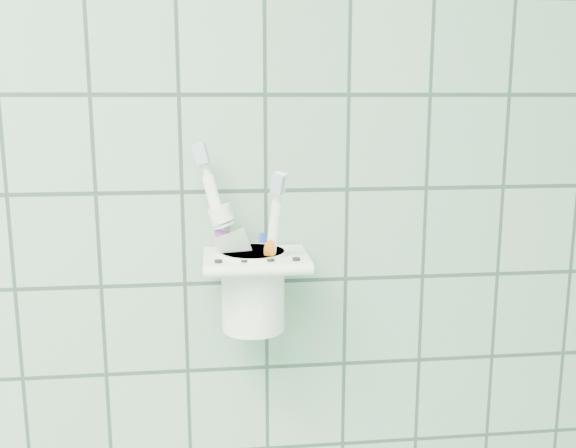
{
  "coord_description": "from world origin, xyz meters",
  "views": [
    {
      "loc": [
        0.61,
        0.47,
        1.47
      ],
      "look_at": [
        0.69,
        1.1,
        1.34
      ],
      "focal_mm": 40.0,
      "sensor_mm": 36.0,
      "label": 1
    }
  ],
  "objects_px": {
    "toothbrush_blue": "(259,243)",
    "toothpaste_tube": "(260,253)",
    "holder_bracket": "(256,261)",
    "cup": "(253,287)",
    "toothbrush_orange": "(262,242)",
    "toothbrush_pink": "(245,233)"
  },
  "relations": [
    {
      "from": "holder_bracket",
      "to": "toothbrush_blue",
      "type": "height_order",
      "value": "toothbrush_blue"
    },
    {
      "from": "toothbrush_blue",
      "to": "toothbrush_orange",
      "type": "height_order",
      "value": "toothbrush_orange"
    },
    {
      "from": "holder_bracket",
      "to": "toothbrush_blue",
      "type": "distance_m",
      "value": 0.02
    },
    {
      "from": "toothbrush_pink",
      "to": "holder_bracket",
      "type": "bearing_deg",
      "value": 25.62
    },
    {
      "from": "cup",
      "to": "toothbrush_pink",
      "type": "xyz_separation_m",
      "value": [
        -0.01,
        -0.01,
        0.06
      ]
    },
    {
      "from": "holder_bracket",
      "to": "cup",
      "type": "height_order",
      "value": "same"
    },
    {
      "from": "toothbrush_orange",
      "to": "toothpaste_tube",
      "type": "relative_size",
      "value": 1.2
    },
    {
      "from": "cup",
      "to": "toothpaste_tube",
      "type": "height_order",
      "value": "toothpaste_tube"
    },
    {
      "from": "toothbrush_pink",
      "to": "toothpaste_tube",
      "type": "relative_size",
      "value": 1.38
    },
    {
      "from": "holder_bracket",
      "to": "toothbrush_blue",
      "type": "xyz_separation_m",
      "value": [
        0.0,
        0.01,
        0.02
      ]
    },
    {
      "from": "toothbrush_pink",
      "to": "toothpaste_tube",
      "type": "xyz_separation_m",
      "value": [
        0.02,
        0.01,
        -0.02
      ]
    },
    {
      "from": "holder_bracket",
      "to": "toothpaste_tube",
      "type": "relative_size",
      "value": 0.76
    },
    {
      "from": "toothpaste_tube",
      "to": "holder_bracket",
      "type": "bearing_deg",
      "value": -168.06
    },
    {
      "from": "toothbrush_blue",
      "to": "toothpaste_tube",
      "type": "bearing_deg",
      "value": -101.19
    },
    {
      "from": "toothbrush_pink",
      "to": "toothbrush_orange",
      "type": "xyz_separation_m",
      "value": [
        0.02,
        0.01,
        -0.01
      ]
    },
    {
      "from": "toothbrush_orange",
      "to": "cup",
      "type": "bearing_deg",
      "value": -137.77
    },
    {
      "from": "cup",
      "to": "toothbrush_orange",
      "type": "relative_size",
      "value": 0.5
    },
    {
      "from": "toothbrush_blue",
      "to": "toothbrush_orange",
      "type": "distance_m",
      "value": 0.0
    },
    {
      "from": "cup",
      "to": "toothpaste_tube",
      "type": "bearing_deg",
      "value": -8.16
    },
    {
      "from": "toothpaste_tube",
      "to": "cup",
      "type": "bearing_deg",
      "value": 156.02
    },
    {
      "from": "cup",
      "to": "toothbrush_pink",
      "type": "height_order",
      "value": "toothbrush_pink"
    },
    {
      "from": "cup",
      "to": "toothbrush_blue",
      "type": "distance_m",
      "value": 0.05
    }
  ]
}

